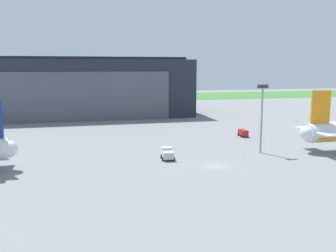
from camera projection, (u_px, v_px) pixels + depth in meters
ground_plane at (214, 166)px, 72.02m from camera, size 440.00×440.00×0.00m
grass_field_strip at (117, 98)px, 231.36m from camera, size 440.00×56.00×0.08m
maintenance_hangar at (73, 88)px, 144.48m from camera, size 89.55×34.76×22.79m
ops_van at (243, 133)px, 102.39m from camera, size 2.43×4.23×1.88m
pushback_tractor at (167, 154)px, 77.08m from camera, size 2.86×4.14×2.33m
apron_light_mast at (262, 112)px, 81.74m from camera, size 2.40×0.50×15.15m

